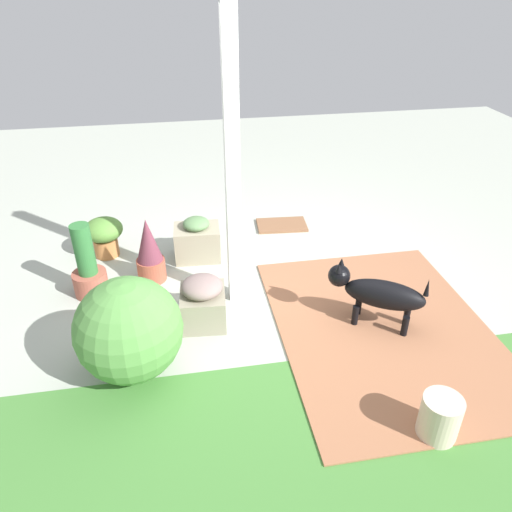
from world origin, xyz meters
name	(u,v)px	position (x,y,z in m)	size (l,w,h in m)	color
ground_plane	(277,289)	(0.00, 0.00, 0.00)	(12.00, 12.00, 0.00)	#ABB2A4
brick_path	(384,329)	(-0.79, 0.77, 0.01)	(1.80, 2.40, 0.02)	#A16746
porch_pillar	(232,170)	(0.41, 0.05, 1.28)	(0.12, 0.12, 2.56)	white
stone_planter_nearest	(197,240)	(0.71, -0.73, 0.21)	(0.49, 0.37, 0.47)	#9C9379
stone_planter_mid	(203,301)	(0.74, 0.38, 0.22)	(0.42, 0.44, 0.45)	gray
round_shrub	(129,330)	(1.32, 0.88, 0.40)	(0.81, 0.81, 0.81)	#539043
terracotta_pot_tall	(88,270)	(1.76, -0.24, 0.26)	(0.32, 0.32, 0.74)	#A45342
terracotta_pot_broad	(104,234)	(1.68, -0.95, 0.26)	(0.40, 0.40, 0.43)	#BA753F
terracotta_pot_spiky	(149,252)	(1.19, -0.39, 0.32)	(0.28, 0.28, 0.67)	#A9503B
dog	(377,293)	(-0.73, 0.66, 0.33)	(0.79, 0.57, 0.58)	black
ceramic_urn	(440,417)	(-0.70, 1.85, 0.16)	(0.27, 0.27, 0.32)	beige
doormat	(282,225)	(-0.34, -1.28, 0.01)	(0.59, 0.36, 0.03)	brown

